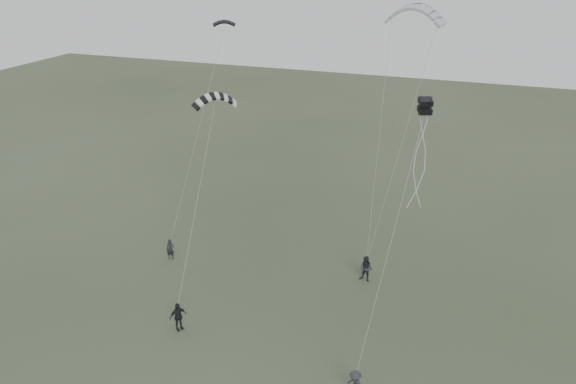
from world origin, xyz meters
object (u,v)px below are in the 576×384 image
(kite_pale_large, at_px, (415,7))
(flyer_center, at_px, (178,316))
(flyer_right, at_px, (366,269))
(kite_box, at_px, (425,106))
(flyer_left, at_px, (170,249))
(kite_striped, at_px, (215,96))
(kite_dark_small, at_px, (224,22))

(kite_pale_large, bearing_deg, flyer_center, -109.25)
(flyer_right, distance_m, kite_box, 12.65)
(flyer_left, relative_size, kite_box, 2.08)
(kite_box, bearing_deg, flyer_center, -177.37)
(flyer_center, xyz_separation_m, kite_striped, (-0.64, 7.23, 11.01))
(flyer_left, height_order, kite_striped, kite_striped)
(kite_box, bearing_deg, kite_striped, 150.27)
(kite_striped, distance_m, kite_box, 12.77)
(kite_pale_large, bearing_deg, flyer_right, -83.59)
(flyer_left, bearing_deg, kite_pale_large, 13.11)
(flyer_left, relative_size, kite_dark_small, 0.98)
(flyer_left, xyz_separation_m, kite_pale_large, (14.35, 8.45, 15.90))
(flyer_center, height_order, kite_dark_small, kite_dark_small)
(kite_striped, bearing_deg, kite_box, -48.74)
(flyer_left, bearing_deg, flyer_center, -73.76)
(flyer_center, relative_size, kite_box, 2.44)
(flyer_center, distance_m, kite_box, 17.85)
(flyer_center, bearing_deg, flyer_left, 69.02)
(kite_pale_large, distance_m, kite_box, 10.58)
(flyer_right, height_order, flyer_center, flyer_right)
(kite_striped, bearing_deg, flyer_right, -33.39)
(flyer_center, xyz_separation_m, kite_pale_large, (9.81, 15.27, 15.77))
(flyer_right, height_order, kite_pale_large, kite_pale_large)
(flyer_center, relative_size, kite_dark_small, 1.15)
(flyer_left, relative_size, flyer_center, 0.85)
(kite_dark_small, bearing_deg, kite_striped, -95.32)
(flyer_right, xyz_separation_m, kite_box, (3.01, -2.97, 11.92))
(kite_dark_small, bearing_deg, kite_pale_large, -16.76)
(kite_pale_large, xyz_separation_m, kite_striped, (-10.45, -8.04, -4.76))
(kite_striped, bearing_deg, kite_pale_large, -4.02)
(kite_dark_small, height_order, kite_box, kite_dark_small)
(flyer_center, bearing_deg, kite_striped, 40.44)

